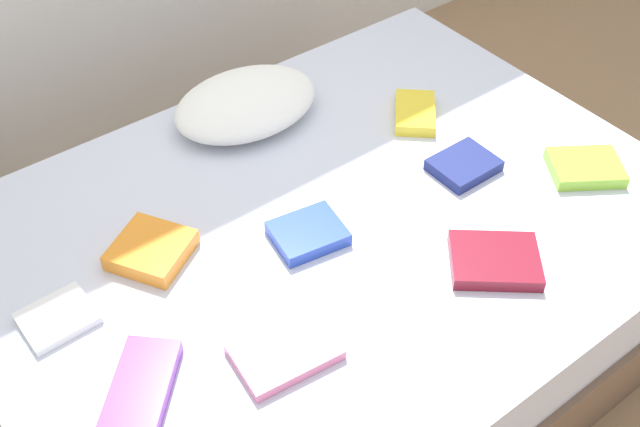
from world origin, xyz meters
TOP-DOWN VIEW (x-y plane):
  - ground_plane at (0.00, 0.00)m, footprint 8.00×8.00m
  - bed at (0.00, 0.00)m, footprint 2.00×1.50m
  - pillow at (0.07, 0.53)m, footprint 0.48×0.35m
  - textbook_yellow at (0.50, 0.20)m, footprint 0.23×0.24m
  - textbook_maroon at (0.23, -0.40)m, footprint 0.29×0.29m
  - textbook_pink at (-0.37, -0.30)m, footprint 0.26×0.19m
  - textbook_blue at (-0.10, -0.02)m, footprint 0.21×0.18m
  - textbook_lime at (0.72, -0.30)m, footprint 0.26×0.25m
  - textbook_orange at (-0.47, 0.17)m, footprint 0.26×0.26m
  - textbook_white at (-0.76, 0.12)m, footprint 0.18×0.15m
  - textbook_purple at (-0.69, -0.19)m, footprint 0.26×0.27m
  - textbook_navy at (0.44, -0.08)m, footprint 0.19×0.15m

SIDE VIEW (x-z plane):
  - ground_plane at x=0.00m, z-range 0.00..0.00m
  - bed at x=0.00m, z-range 0.00..0.50m
  - textbook_white at x=-0.76m, z-range 0.50..0.52m
  - textbook_pink at x=-0.37m, z-range 0.50..0.53m
  - textbook_navy at x=0.44m, z-range 0.50..0.54m
  - textbook_maroon at x=0.23m, z-range 0.50..0.54m
  - textbook_lime at x=0.72m, z-range 0.50..0.54m
  - textbook_purple at x=-0.69m, z-range 0.50..0.54m
  - textbook_yellow at x=0.50m, z-range 0.50..0.54m
  - textbook_blue at x=-0.10m, z-range 0.50..0.54m
  - textbook_orange at x=-0.47m, z-range 0.50..0.55m
  - pillow at x=0.07m, z-range 0.50..0.62m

